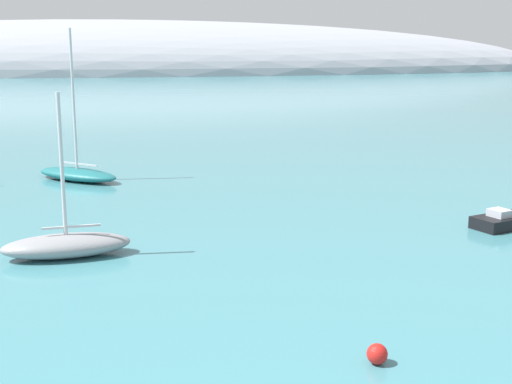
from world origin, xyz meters
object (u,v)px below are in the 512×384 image
(sailboat_teal_mid_mooring, at_px, (77,173))
(motorboat_black_foreground, at_px, (506,220))
(sailboat_grey_end_of_line, at_px, (66,244))
(mooring_buoy_red, at_px, (377,354))

(sailboat_teal_mid_mooring, height_order, motorboat_black_foreground, sailboat_teal_mid_mooring)
(sailboat_grey_end_of_line, bearing_deg, motorboat_black_foreground, 177.19)
(motorboat_black_foreground, bearing_deg, sailboat_grey_end_of_line, -16.18)
(sailboat_teal_mid_mooring, relative_size, sailboat_grey_end_of_line, 1.40)
(sailboat_teal_mid_mooring, distance_m, motorboat_black_foreground, 29.65)
(motorboat_black_foreground, height_order, mooring_buoy_red, motorboat_black_foreground)
(sailboat_teal_mid_mooring, relative_size, motorboat_black_foreground, 2.41)
(sailboat_grey_end_of_line, distance_m, motorboat_black_foreground, 23.20)
(motorboat_black_foreground, distance_m, mooring_buoy_red, 19.37)
(sailboat_teal_mid_mooring, distance_m, mooring_buoy_red, 34.14)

